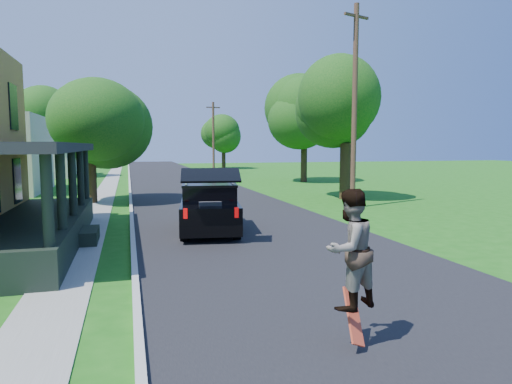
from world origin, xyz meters
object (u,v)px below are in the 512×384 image
object	(u,v)px
black_suv	(209,206)
skateboarder	(350,249)
tree_right_near	(345,105)
utility_pole_near	(355,105)

from	to	relation	value
black_suv	skateboarder	world-z (taller)	skateboarder
tree_right_near	skateboarder	bearing A→B (deg)	-116.37
tree_right_near	utility_pole_near	distance (m)	3.82
tree_right_near	utility_pole_near	bearing A→B (deg)	-110.22
black_suv	utility_pole_near	bearing A→B (deg)	36.60
black_suv	skateboarder	size ratio (longest dim) A/B	2.92
utility_pole_near	tree_right_near	bearing A→B (deg)	51.03
skateboarder	tree_right_near	xyz separation A→B (m)	(8.76, 17.67, 3.79)
utility_pole_near	skateboarder	bearing A→B (deg)	-136.60
skateboarder	tree_right_near	bearing A→B (deg)	-137.57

